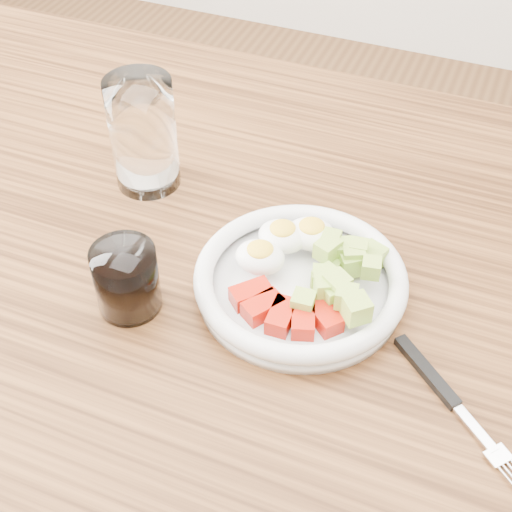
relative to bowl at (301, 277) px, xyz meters
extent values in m
cube|color=brown|center=(-0.69, 0.34, -0.43)|extent=(0.07, 0.07, 0.73)
cube|color=brown|center=(-0.04, -0.01, -0.04)|extent=(1.50, 0.90, 0.04)
cylinder|color=white|center=(0.00, 0.00, -0.01)|extent=(0.21, 0.21, 0.01)
torus|color=white|center=(0.00, 0.00, 0.00)|extent=(0.22, 0.22, 0.02)
cube|color=red|center=(-0.04, -0.04, 0.00)|extent=(0.04, 0.04, 0.02)
cube|color=red|center=(-0.02, -0.05, 0.00)|extent=(0.04, 0.05, 0.02)
cube|color=red|center=(0.00, -0.06, 0.00)|extent=(0.02, 0.04, 0.02)
cube|color=red|center=(0.02, -0.05, 0.00)|extent=(0.03, 0.05, 0.02)
cube|color=red|center=(0.04, -0.04, 0.00)|extent=(0.05, 0.04, 0.02)
ellipsoid|color=white|center=(-0.04, 0.04, 0.01)|extent=(0.05, 0.04, 0.03)
ellipsoid|color=yellow|center=(-0.04, 0.04, 0.02)|extent=(0.03, 0.03, 0.01)
ellipsoid|color=white|center=(-0.01, 0.05, 0.01)|extent=(0.05, 0.04, 0.03)
ellipsoid|color=yellow|center=(-0.01, 0.05, 0.02)|extent=(0.03, 0.03, 0.01)
ellipsoid|color=white|center=(-0.05, 0.00, 0.01)|extent=(0.05, 0.04, 0.03)
ellipsoid|color=yellow|center=(-0.05, 0.00, 0.02)|extent=(0.03, 0.03, 0.01)
cube|color=#A9C54B|center=(0.02, -0.04, 0.01)|extent=(0.02, 0.02, 0.02)
cube|color=#A9C54B|center=(0.02, 0.02, 0.02)|extent=(0.03, 0.03, 0.02)
cube|color=#A9C54B|center=(0.02, 0.02, 0.00)|extent=(0.02, 0.02, 0.02)
cube|color=#A9C54B|center=(0.07, 0.02, 0.02)|extent=(0.02, 0.02, 0.02)
cube|color=#A9C54B|center=(0.04, 0.03, 0.02)|extent=(0.03, 0.03, 0.02)
cube|color=#A9C54B|center=(0.03, -0.01, 0.01)|extent=(0.03, 0.03, 0.02)
cube|color=#A9C54B|center=(0.04, -0.02, 0.01)|extent=(0.03, 0.03, 0.02)
cube|color=#A9C54B|center=(0.04, 0.03, 0.01)|extent=(0.03, 0.03, 0.02)
cube|color=#A9C54B|center=(0.03, -0.02, 0.02)|extent=(0.03, 0.03, 0.02)
cube|color=#A9C54B|center=(0.05, -0.03, 0.02)|extent=(0.02, 0.02, 0.02)
cube|color=#A9C54B|center=(0.02, 0.03, 0.02)|extent=(0.02, 0.02, 0.02)
cube|color=#A9C54B|center=(0.02, 0.03, 0.01)|extent=(0.02, 0.02, 0.02)
cube|color=#A9C54B|center=(0.07, -0.04, 0.02)|extent=(0.03, 0.03, 0.02)
cube|color=#A9C54B|center=(0.02, 0.04, 0.02)|extent=(0.02, 0.02, 0.02)
cube|color=#A9C54B|center=(0.04, -0.02, 0.02)|extent=(0.03, 0.03, 0.02)
cube|color=#A9C54B|center=(0.03, 0.04, 0.02)|extent=(0.03, 0.03, 0.02)
cube|color=#A9C54B|center=(0.05, 0.04, 0.02)|extent=(0.02, 0.02, 0.02)
cube|color=#A9C54B|center=(0.02, 0.00, 0.01)|extent=(0.03, 0.03, 0.02)
cube|color=#A9C54B|center=(0.06, 0.05, 0.00)|extent=(0.03, 0.03, 0.02)
cube|color=black|center=(0.14, -0.06, -0.02)|extent=(0.07, 0.07, 0.01)
cube|color=silver|center=(0.20, -0.10, -0.02)|extent=(0.04, 0.04, 0.00)
cube|color=silver|center=(0.22, -0.12, -0.02)|extent=(0.03, 0.03, 0.00)
cylinder|color=silver|center=(0.23, -0.14, -0.02)|extent=(0.03, 0.02, 0.00)
cylinder|color=white|center=(-0.23, 0.10, 0.05)|extent=(0.08, 0.08, 0.14)
cylinder|color=white|center=(-0.15, -0.08, 0.02)|extent=(0.06, 0.06, 0.07)
cylinder|color=black|center=(-0.15, -0.08, 0.01)|extent=(0.06, 0.06, 0.06)
camera|label=1|loc=(0.15, -0.49, 0.53)|focal=50.00mm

